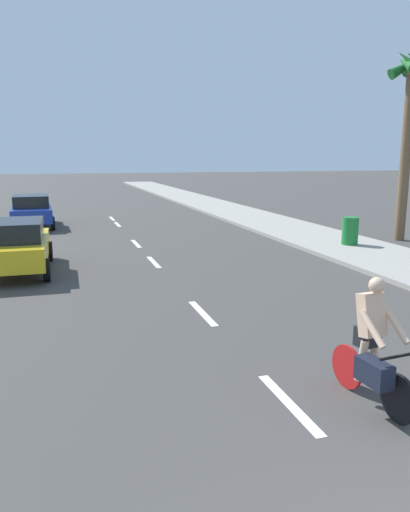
% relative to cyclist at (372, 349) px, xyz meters
% --- Properties ---
extents(ground_plane, '(160.00, 160.00, 0.00)m').
position_rel_cyclist_xyz_m(ground_plane, '(-1.03, 16.49, -0.83)').
color(ground_plane, '#423F3D').
extents(sidewalk_strip, '(3.60, 80.00, 0.14)m').
position_rel_cyclist_xyz_m(sidewalk_strip, '(6.38, 18.49, -0.76)').
color(sidewalk_strip, '#9E998E').
rests_on(sidewalk_strip, ground).
extents(lane_stripe_1, '(0.16, 1.80, 0.01)m').
position_rel_cyclist_xyz_m(lane_stripe_1, '(-1.03, 0.37, -0.83)').
color(lane_stripe_1, white).
rests_on(lane_stripe_1, ground).
extents(lane_stripe_2, '(0.16, 1.80, 0.01)m').
position_rel_cyclist_xyz_m(lane_stripe_2, '(-1.03, 4.56, -0.83)').
color(lane_stripe_2, white).
rests_on(lane_stripe_2, ground).
extents(lane_stripe_3, '(0.16, 1.80, 0.01)m').
position_rel_cyclist_xyz_m(lane_stripe_3, '(-1.03, 10.10, -0.83)').
color(lane_stripe_3, white).
rests_on(lane_stripe_3, ground).
extents(lane_stripe_4, '(0.16, 1.80, 0.01)m').
position_rel_cyclist_xyz_m(lane_stripe_4, '(-1.03, 13.67, -0.83)').
color(lane_stripe_4, white).
rests_on(lane_stripe_4, ground).
extents(lane_stripe_5, '(0.16, 1.80, 0.01)m').
position_rel_cyclist_xyz_m(lane_stripe_5, '(-1.03, 19.52, -0.83)').
color(lane_stripe_5, white).
rests_on(lane_stripe_5, ground).
extents(lane_stripe_6, '(0.16, 1.80, 0.01)m').
position_rel_cyclist_xyz_m(lane_stripe_6, '(-1.03, 21.95, -0.83)').
color(lane_stripe_6, white).
rests_on(lane_stripe_6, ground).
extents(cyclist, '(0.65, 1.71, 1.82)m').
position_rel_cyclist_xyz_m(cyclist, '(0.00, 0.00, 0.00)').
color(cyclist, black).
rests_on(cyclist, ground).
extents(parked_car_yellow, '(1.99, 4.17, 1.57)m').
position_rel_cyclist_xyz_m(parked_car_yellow, '(-5.18, 9.89, 0.01)').
color(parked_car_yellow, gold).
rests_on(parked_car_yellow, ground).
extents(parked_car_blue, '(2.11, 4.38, 1.57)m').
position_rel_cyclist_xyz_m(parked_car_blue, '(-5.12, 19.80, 0.01)').
color(parked_car_blue, '#1E389E').
rests_on(parked_car_blue, ground).
extents(palm_tree_mid, '(1.75, 1.67, 7.58)m').
position_rel_cyclist_xyz_m(palm_tree_mid, '(9.49, 11.34, 4.56)').
color(palm_tree_mid, brown).
rests_on(palm_tree_mid, ground).
extents(trash_bin_near, '(0.60, 0.60, 1.03)m').
position_rel_cyclist_xyz_m(trash_bin_near, '(6.51, 10.40, -0.18)').
color(trash_bin_near, '#19722D').
rests_on(trash_bin_near, sidewalk_strip).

